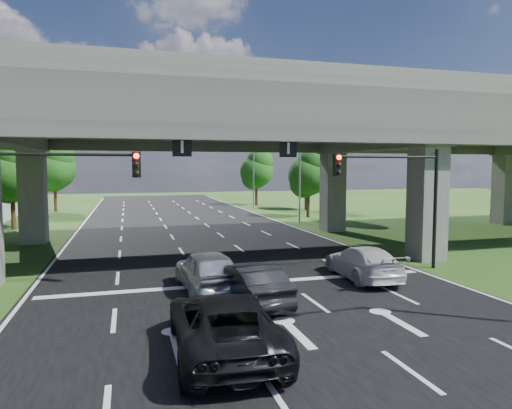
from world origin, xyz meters
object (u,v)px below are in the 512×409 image
signal_right (398,186)px  car_dark (250,283)px  car_silver (207,270)px  car_trailing (224,324)px  streetlight_beyond (251,162)px  streetlight_far (296,159)px  car_white (363,262)px  signal_left (50,190)px

signal_right → car_dark: bearing=-157.8°
car_dark → car_silver: bearing=-67.5°
car_dark → car_trailing: car_trailing is taller
car_silver → signal_right: bearing=-176.5°
car_silver → streetlight_beyond: bearing=-111.6°
car_dark → car_trailing: 4.53m
streetlight_far → car_dark: size_ratio=2.14×
signal_right → car_white: bearing=-157.2°
streetlight_far → car_trailing: (-12.54, -27.63, -5.01)m
car_dark → car_white: (6.00, 2.41, -0.03)m
car_dark → streetlight_beyond: bearing=-111.6°
car_silver → car_trailing: size_ratio=0.87×
signal_left → car_dark: bearing=-25.4°
car_silver → car_dark: car_silver is taller
streetlight_far → car_trailing: streetlight_far is taller
streetlight_far → car_dark: bearing=-114.5°
streetlight_beyond → signal_right: bearing=-93.6°
signal_right → car_silver: size_ratio=1.19×
signal_right → streetlight_beyond: bearing=86.4°
car_white → signal_right: bearing=-153.7°
streetlight_far → car_white: bearing=-102.6°
car_silver → car_dark: 2.48m
signal_right → car_trailing: size_ratio=1.03×
signal_right → signal_left: 15.65m
signal_right → streetlight_beyond: (2.27, 36.06, 1.66)m
signal_right → signal_left: size_ratio=1.00×
car_white → car_trailing: size_ratio=0.87×
streetlight_far → car_trailing: size_ratio=1.72×
signal_left → car_trailing: signal_left is taller
signal_right → streetlight_beyond: 36.17m
streetlight_far → car_dark: streetlight_far is taller
car_white → signal_left: bearing=-0.9°
signal_right → car_silver: signal_right is taller
car_trailing → car_white: bearing=-137.5°
signal_right → streetlight_far: streetlight_far is taller
car_silver → car_white: 7.21m
signal_left → car_silver: 6.98m
streetlight_beyond → car_dark: 41.22m
car_white → car_trailing: bearing=43.4°
streetlight_beyond → car_dark: (-10.70, -39.49, -5.05)m
streetlight_beyond → car_silver: streetlight_beyond is taller
signal_left → car_dark: signal_left is taller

